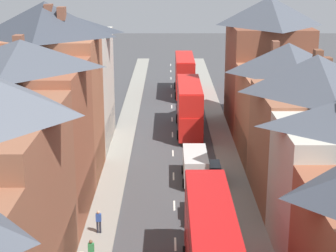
{
  "coord_description": "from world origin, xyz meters",
  "views": [
    {
      "loc": [
        -0.47,
        -14.76,
        17.6
      ],
      "look_at": [
        -0.6,
        40.63,
        1.37
      ],
      "focal_mm": 60.0,
      "sensor_mm": 36.0,
      "label": 1
    }
  ],
  "objects_px": {
    "double_decker_bus_far_approaching": "(186,74)",
    "pedestrian_mid_left": "(92,251)",
    "double_decker_bus_lead": "(190,106)",
    "car_near_silver": "(201,206)",
    "pedestrian_mid_right": "(100,221)",
    "double_decker_bus_mid_street": "(211,247)",
    "car_mid_black": "(212,172)",
    "delivery_van": "(197,165)"
  },
  "relations": [
    {
      "from": "double_decker_bus_mid_street",
      "to": "car_mid_black",
      "type": "height_order",
      "value": "double_decker_bus_mid_street"
    },
    {
      "from": "car_near_silver",
      "to": "pedestrian_mid_left",
      "type": "relative_size",
      "value": 2.52
    },
    {
      "from": "car_near_silver",
      "to": "pedestrian_mid_right",
      "type": "xyz_separation_m",
      "value": [
        -6.9,
        -2.76,
        0.2
      ]
    },
    {
      "from": "double_decker_bus_lead",
      "to": "pedestrian_mid_right",
      "type": "height_order",
      "value": "double_decker_bus_lead"
    },
    {
      "from": "double_decker_bus_far_approaching",
      "to": "car_mid_black",
      "type": "height_order",
      "value": "double_decker_bus_far_approaching"
    },
    {
      "from": "double_decker_bus_far_approaching",
      "to": "pedestrian_mid_left",
      "type": "height_order",
      "value": "double_decker_bus_far_approaching"
    },
    {
      "from": "car_mid_black",
      "to": "pedestrian_mid_left",
      "type": "bearing_deg",
      "value": -121.2
    },
    {
      "from": "car_near_silver",
      "to": "car_mid_black",
      "type": "xyz_separation_m",
      "value": [
        1.3,
        6.66,
        0.01
      ]
    },
    {
      "from": "double_decker_bus_lead",
      "to": "delivery_van",
      "type": "height_order",
      "value": "double_decker_bus_lead"
    },
    {
      "from": "double_decker_bus_far_approaching",
      "to": "double_decker_bus_mid_street",
      "type": "bearing_deg",
      "value": -90.0
    },
    {
      "from": "pedestrian_mid_right",
      "to": "car_near_silver",
      "type": "bearing_deg",
      "value": 21.79
    },
    {
      "from": "double_decker_bus_lead",
      "to": "pedestrian_mid_right",
      "type": "xyz_separation_m",
      "value": [
        -6.89,
        -23.93,
        -1.78
      ]
    },
    {
      "from": "car_mid_black",
      "to": "pedestrian_mid_right",
      "type": "height_order",
      "value": "pedestrian_mid_right"
    },
    {
      "from": "delivery_van",
      "to": "pedestrian_mid_left",
      "type": "height_order",
      "value": "delivery_van"
    },
    {
      "from": "car_mid_black",
      "to": "delivery_van",
      "type": "bearing_deg",
      "value": 164.13
    },
    {
      "from": "double_decker_bus_lead",
      "to": "pedestrian_mid_right",
      "type": "relative_size",
      "value": 6.71
    },
    {
      "from": "double_decker_bus_far_approaching",
      "to": "delivery_van",
      "type": "relative_size",
      "value": 2.08
    },
    {
      "from": "double_decker_bus_lead",
      "to": "double_decker_bus_mid_street",
      "type": "bearing_deg",
      "value": -90.0
    },
    {
      "from": "double_decker_bus_mid_street",
      "to": "pedestrian_mid_left",
      "type": "relative_size",
      "value": 6.71
    },
    {
      "from": "car_near_silver",
      "to": "pedestrian_mid_left",
      "type": "bearing_deg",
      "value": -135.16
    },
    {
      "from": "car_near_silver",
      "to": "car_mid_black",
      "type": "height_order",
      "value": "car_mid_black"
    },
    {
      "from": "double_decker_bus_mid_street",
      "to": "double_decker_bus_far_approaching",
      "type": "height_order",
      "value": "same"
    },
    {
      "from": "double_decker_bus_far_approaching",
      "to": "car_mid_black",
      "type": "xyz_separation_m",
      "value": [
        1.31,
        -32.12,
        -1.97
      ]
    },
    {
      "from": "double_decker_bus_mid_street",
      "to": "car_near_silver",
      "type": "distance_m",
      "value": 9.81
    },
    {
      "from": "double_decker_bus_far_approaching",
      "to": "pedestrian_mid_left",
      "type": "bearing_deg",
      "value": -98.55
    },
    {
      "from": "car_near_silver",
      "to": "pedestrian_mid_right",
      "type": "height_order",
      "value": "pedestrian_mid_right"
    },
    {
      "from": "double_decker_bus_mid_street",
      "to": "double_decker_bus_far_approaching",
      "type": "distance_m",
      "value": 48.38
    },
    {
      "from": "double_decker_bus_lead",
      "to": "pedestrian_mid_right",
      "type": "bearing_deg",
      "value": -106.07
    },
    {
      "from": "car_near_silver",
      "to": "car_mid_black",
      "type": "relative_size",
      "value": 0.97
    },
    {
      "from": "double_decker_bus_lead",
      "to": "car_near_silver",
      "type": "height_order",
      "value": "double_decker_bus_lead"
    },
    {
      "from": "double_decker_bus_lead",
      "to": "pedestrian_mid_left",
      "type": "xyz_separation_m",
      "value": [
        -6.85,
        -28.0,
        -1.78
      ]
    },
    {
      "from": "delivery_van",
      "to": "pedestrian_mid_left",
      "type": "xyz_separation_m",
      "value": [
        -6.86,
        -13.85,
        -0.3
      ]
    },
    {
      "from": "double_decker_bus_mid_street",
      "to": "delivery_van",
      "type": "height_order",
      "value": "double_decker_bus_mid_street"
    },
    {
      "from": "double_decker_bus_mid_street",
      "to": "pedestrian_mid_left",
      "type": "xyz_separation_m",
      "value": [
        -6.85,
        2.78,
        -1.78
      ]
    },
    {
      "from": "car_near_silver",
      "to": "car_mid_black",
      "type": "distance_m",
      "value": 6.78
    },
    {
      "from": "car_mid_black",
      "to": "pedestrian_mid_right",
      "type": "distance_m",
      "value": 12.49
    },
    {
      "from": "car_mid_black",
      "to": "double_decker_bus_mid_street",
      "type": "bearing_deg",
      "value": -94.6
    },
    {
      "from": "car_near_silver",
      "to": "double_decker_bus_lead",
      "type": "bearing_deg",
      "value": 90.02
    },
    {
      "from": "double_decker_bus_lead",
      "to": "double_decker_bus_far_approaching",
      "type": "bearing_deg",
      "value": 90.0
    },
    {
      "from": "double_decker_bus_far_approaching",
      "to": "pedestrian_mid_right",
      "type": "relative_size",
      "value": 6.71
    },
    {
      "from": "double_decker_bus_lead",
      "to": "double_decker_bus_mid_street",
      "type": "distance_m",
      "value": 30.78
    },
    {
      "from": "double_decker_bus_mid_street",
      "to": "car_near_silver",
      "type": "bearing_deg",
      "value": 89.95
    }
  ]
}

